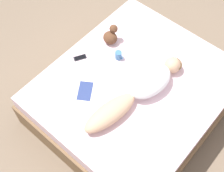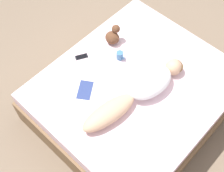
% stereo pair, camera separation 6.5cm
% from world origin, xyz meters
% --- Properties ---
extents(ground_plane, '(12.00, 12.00, 0.00)m').
position_xyz_m(ground_plane, '(0.00, 0.00, 0.00)').
color(ground_plane, '#7A6651').
extents(bed, '(1.78, 2.04, 0.57)m').
position_xyz_m(bed, '(0.00, 0.00, 0.28)').
color(bed, brown).
rests_on(bed, ground_plane).
extents(person, '(0.43, 1.30, 0.21)m').
position_xyz_m(person, '(0.12, -0.08, 0.66)').
color(person, tan).
rests_on(person, bed).
extents(open_magazine, '(0.55, 0.52, 0.01)m').
position_xyz_m(open_magazine, '(-0.42, -0.49, 0.57)').
color(open_magazine, silver).
rests_on(open_magazine, bed).
extents(coffee_mug, '(0.11, 0.07, 0.10)m').
position_xyz_m(coffee_mug, '(-0.35, 0.13, 0.62)').
color(coffee_mug, teal).
rests_on(coffee_mug, bed).
extents(cell_phone, '(0.12, 0.15, 0.01)m').
position_xyz_m(cell_phone, '(-0.68, -0.15, 0.57)').
color(cell_phone, black).
rests_on(cell_phone, bed).
extents(plush_toy, '(0.17, 0.18, 0.22)m').
position_xyz_m(plush_toy, '(-0.58, 0.26, 0.66)').
color(plush_toy, brown).
rests_on(plush_toy, bed).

